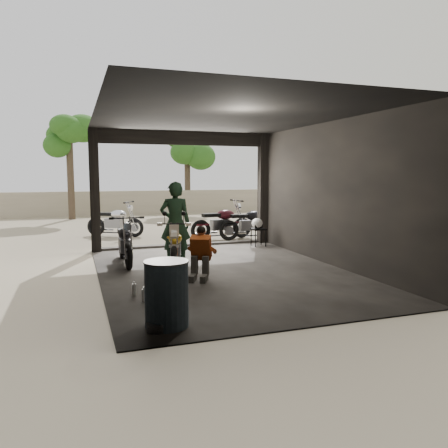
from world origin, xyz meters
TOP-DOWN VIEW (x-y plane):
  - ground at (0.00, 0.00)m, footprint 80.00×80.00m
  - garage at (0.00, 0.55)m, footprint 7.00×7.13m
  - boundary_wall at (0.00, 14.00)m, footprint 18.00×0.30m
  - tree_left at (-3.00, 12.50)m, footprint 2.20×2.20m
  - tree_right at (2.80, 14.00)m, footprint 2.20×2.20m
  - main_bike at (-0.84, 0.77)m, footprint 1.06×1.71m
  - left_bike at (-1.84, 1.56)m, footprint 0.69×1.67m
  - outside_bike_a at (-1.65, 6.20)m, footprint 1.84×1.48m
  - outside_bike_b at (1.46, 4.44)m, footprint 1.91×1.00m
  - outside_bike_c at (2.29, 4.09)m, footprint 1.79×0.81m
  - rider at (-0.76, 1.16)m, footprint 0.78×0.61m
  - mechanic at (-0.64, -0.45)m, footprint 0.77×0.85m
  - stool at (2.00, 2.79)m, footprint 0.38×0.38m
  - helmet at (1.94, 2.76)m, footprint 0.40×0.41m
  - oil_drum at (-1.78, -2.84)m, footprint 0.70×0.70m
  - sign_post at (3.76, 4.94)m, footprint 0.70×0.08m

SIDE VIEW (x-z plane):
  - ground at x=0.00m, z-range 0.00..0.00m
  - stool at x=2.00m, z-range 0.19..0.71m
  - oil_drum at x=-1.78m, z-range 0.00..0.90m
  - mechanic at x=-0.64m, z-range 0.00..1.00m
  - main_bike at x=-0.84m, z-range 0.00..1.06m
  - left_bike at x=-1.84m, z-range 0.00..1.13m
  - outside_bike_a at x=-1.65m, z-range 0.00..1.16m
  - outside_bike_c at x=2.29m, z-range 0.00..1.19m
  - boundary_wall at x=0.00m, z-range 0.00..1.20m
  - outside_bike_b at x=1.46m, z-range 0.00..1.24m
  - helmet at x=1.94m, z-range 0.52..0.82m
  - rider at x=-0.76m, z-range 0.00..1.88m
  - garage at x=0.00m, z-range -0.32..2.88m
  - sign_post at x=3.76m, z-range 0.34..2.45m
  - tree_right at x=2.80m, z-range 1.06..6.06m
  - tree_left at x=-3.00m, z-range 1.19..6.79m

